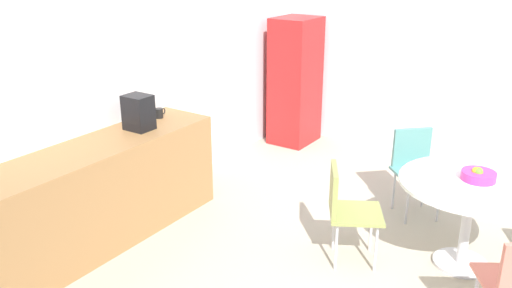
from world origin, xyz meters
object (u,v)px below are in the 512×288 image
(round_table, at_px, (470,197))
(mug_white, at_px, (159,113))
(coffee_maker, at_px, (138,112))
(chair_teal, at_px, (415,162))
(fruit_bowl, at_px, (478,175))
(chair_olive, at_px, (344,203))
(locker_cabinet, at_px, (295,81))

(round_table, distance_m, mug_white, 2.90)
(round_table, bearing_deg, coffee_maker, 107.13)
(chair_teal, xyz_separation_m, mug_white, (-1.20, 2.17, 0.43))
(round_table, relative_size, chair_teal, 1.36)
(fruit_bowl, distance_m, mug_white, 2.92)
(chair_teal, relative_size, chair_olive, 1.00)
(round_table, relative_size, chair_olive, 1.36)
(chair_teal, bearing_deg, locker_cabinet, 60.61)
(locker_cabinet, height_order, fruit_bowl, locker_cabinet)
(round_table, relative_size, coffee_maker, 3.52)
(locker_cabinet, xyz_separation_m, fruit_bowl, (-1.77, -2.68, -0.03))
(coffee_maker, bearing_deg, mug_white, 14.37)
(mug_white, bearing_deg, chair_teal, -60.97)
(mug_white, height_order, coffee_maker, coffee_maker)
(round_table, distance_m, coffee_maker, 2.91)
(locker_cabinet, height_order, mug_white, locker_cabinet)
(chair_teal, height_order, chair_olive, same)
(locker_cabinet, bearing_deg, coffee_maker, 177.86)
(chair_teal, height_order, fruit_bowl, fruit_bowl)
(mug_white, distance_m, coffee_maker, 0.38)
(locker_cabinet, bearing_deg, chair_teal, -119.39)
(round_table, height_order, fruit_bowl, fruit_bowl)
(locker_cabinet, xyz_separation_m, chair_teal, (-1.11, -1.98, -0.30))
(coffee_maker, bearing_deg, chair_teal, -53.10)
(round_table, xyz_separation_m, chair_teal, (0.71, 0.67, -0.09))
(locker_cabinet, xyz_separation_m, coffee_maker, (-2.67, 0.10, 0.24))
(round_table, xyz_separation_m, fruit_bowl, (0.06, -0.02, 0.18))
(fruit_bowl, relative_size, mug_white, 2.05)
(fruit_bowl, relative_size, coffee_maker, 0.83)
(coffee_maker, bearing_deg, round_table, -72.87)
(locker_cabinet, bearing_deg, round_table, -124.55)
(chair_olive, bearing_deg, round_table, -60.65)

